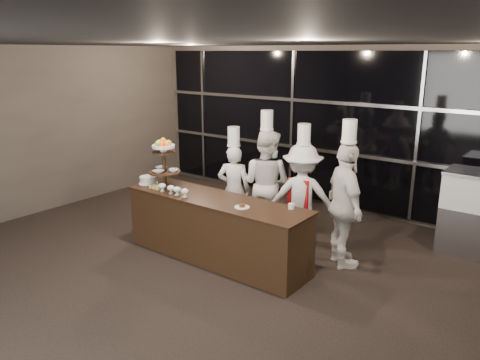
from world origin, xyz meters
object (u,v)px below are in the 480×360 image
Objects in this scene: chef_b at (266,183)px; chef_c at (302,196)px; chef_a at (234,188)px; layer_cake at (148,180)px; chef_d at (345,205)px; buffet_counter at (216,229)px; display_stand at (164,159)px.

chef_c is (0.70, -0.08, -0.07)m from chef_b.
chef_c is at bearing 7.30° from chef_a.
layer_cake is 0.15× the size of chef_d.
chef_d is at bearing 31.20° from buffet_counter.
chef_d is (1.52, 0.92, 0.42)m from buffet_counter.
buffet_counter is at bearing -122.87° from chef_c.
chef_b reaches higher than layer_cake.
chef_b is (0.47, 0.22, 0.11)m from chef_a.
layer_cake is 1.84m from chef_b.
display_stand is at bearing -119.76° from chef_a.
chef_a reaches higher than display_stand.
display_stand is at bearing 8.93° from layer_cake.
display_stand is 0.42× the size of chef_a.
chef_c is (1.17, 0.15, 0.04)m from chef_a.
chef_a is 0.53m from chef_b.
display_stand is at bearing -130.60° from chef_b.
chef_c reaches higher than buffet_counter.
chef_d is (2.83, 0.97, -0.08)m from layer_cake.
chef_a reaches higher than buffet_counter.
chef_c is (1.73, 1.13, -0.53)m from display_stand.
layer_cake is 2.37m from chef_c.
chef_d is at bearing -1.73° from chef_a.
layer_cake is at bearing -161.14° from chef_d.
display_stand is 0.39× the size of chef_c.
buffet_counter is at bearing -65.67° from chef_a.
chef_b is (1.35, 1.25, -0.10)m from layer_cake.
chef_a is 0.93× the size of chef_c.
buffet_counter is 3.81× the size of display_stand.
layer_cake is at bearing -137.11° from chef_b.
buffet_counter is 1.11m from chef_a.
buffet_counter is 9.47× the size of layer_cake.
chef_d is (1.96, -0.06, 0.12)m from chef_a.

